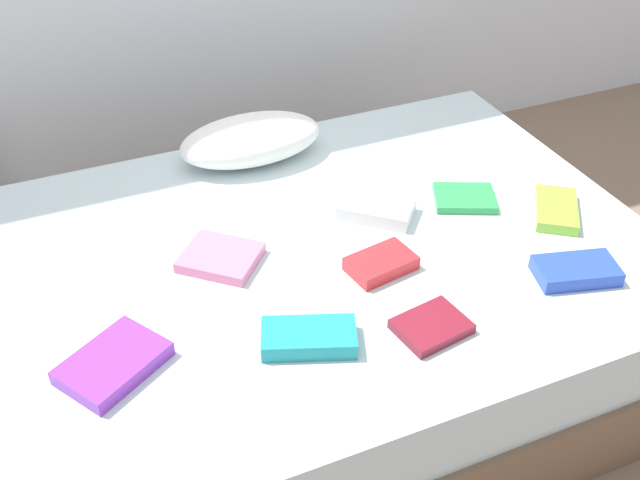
% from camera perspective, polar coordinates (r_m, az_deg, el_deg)
% --- Properties ---
extents(ground_plane, '(8.00, 8.00, 0.00)m').
position_cam_1_polar(ground_plane, '(2.60, 0.44, -9.10)').
color(ground_plane, '#7F6651').
extents(bed, '(2.00, 1.50, 0.50)m').
position_cam_1_polar(bed, '(2.43, 0.47, -5.05)').
color(bed, brown).
rests_on(bed, ground).
extents(pillow, '(0.51, 0.27, 0.15)m').
position_cam_1_polar(pillow, '(2.66, -5.30, 7.65)').
color(pillow, white).
rests_on(pillow, bed).
extents(textbook_teal, '(0.27, 0.20, 0.05)m').
position_cam_1_polar(textbook_teal, '(1.92, -0.85, -7.47)').
color(textbook_teal, teal).
rests_on(textbook_teal, bed).
extents(textbook_maroon, '(0.20, 0.17, 0.03)m').
position_cam_1_polar(textbook_maroon, '(1.99, 8.52, -6.55)').
color(textbook_maroon, maroon).
rests_on(textbook_maroon, bed).
extents(textbook_white, '(0.27, 0.26, 0.05)m').
position_cam_1_polar(textbook_white, '(2.38, 4.35, 2.41)').
color(textbook_white, white).
rests_on(textbook_white, bed).
extents(textbook_pink, '(0.28, 0.28, 0.03)m').
position_cam_1_polar(textbook_pink, '(2.21, -7.60, -1.33)').
color(textbook_pink, pink).
rests_on(textbook_pink, bed).
extents(textbook_green, '(0.24, 0.22, 0.03)m').
position_cam_1_polar(textbook_green, '(2.49, 10.98, 3.16)').
color(textbook_green, green).
rests_on(textbook_green, bed).
extents(textbook_blue, '(0.26, 0.18, 0.04)m').
position_cam_1_polar(textbook_blue, '(2.25, 18.97, -2.24)').
color(textbook_blue, '#2847B7').
rests_on(textbook_blue, bed).
extents(textbook_purple, '(0.30, 0.28, 0.04)m').
position_cam_1_polar(textbook_purple, '(1.94, -15.52, -9.07)').
color(textbook_purple, purple).
rests_on(textbook_purple, bed).
extents(textbook_lime, '(0.24, 0.26, 0.04)m').
position_cam_1_polar(textbook_lime, '(2.50, 17.60, 2.24)').
color(textbook_lime, '#8CC638').
rests_on(textbook_lime, bed).
extents(textbook_red, '(0.21, 0.15, 0.04)m').
position_cam_1_polar(textbook_red, '(2.16, 4.68, -1.80)').
color(textbook_red, red).
rests_on(textbook_red, bed).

